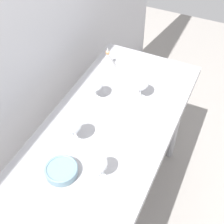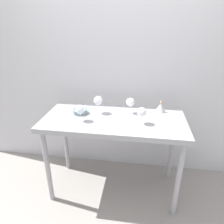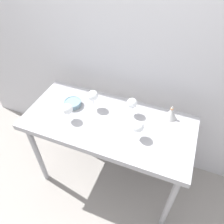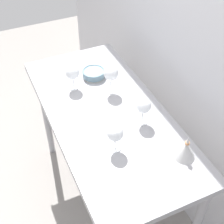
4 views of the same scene
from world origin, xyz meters
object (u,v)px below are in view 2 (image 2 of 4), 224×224
(wine_glass_far_left, at_px, (98,101))
(decanter_funnel, at_px, (161,107))
(wine_glass_near_left, at_px, (80,110))
(wine_glass_far_right, at_px, (130,103))
(tasting_sheet_upper, at_px, (117,121))
(tasting_bowl, at_px, (80,111))
(wine_glass_near_right, at_px, (142,112))

(wine_glass_far_left, bearing_deg, decanter_funnel, 10.68)
(wine_glass_near_left, relative_size, wine_glass_far_right, 0.98)
(wine_glass_far_right, xyz_separation_m, decanter_funnel, (0.31, 0.07, -0.07))
(tasting_sheet_upper, bearing_deg, decanter_funnel, 24.48)
(tasting_sheet_upper, height_order, tasting_bowl, tasting_bowl)
(tasting_sheet_upper, bearing_deg, tasting_bowl, 155.35)
(wine_glass_near_right, height_order, wine_glass_far_right, wine_glass_far_right)
(wine_glass_far_left, relative_size, decanter_funnel, 1.31)
(wine_glass_near_left, height_order, wine_glass_far_right, wine_glass_far_right)
(wine_glass_near_right, xyz_separation_m, tasting_sheet_upper, (-0.23, 0.02, -0.11))
(wine_glass_near_left, height_order, tasting_sheet_upper, wine_glass_near_left)
(wine_glass_near_right, height_order, wine_glass_near_left, same)
(wine_glass_near_right, xyz_separation_m, tasting_bowl, (-0.63, 0.14, -0.08))
(wine_glass_near_right, distance_m, wine_glass_near_left, 0.57)
(decanter_funnel, bearing_deg, wine_glass_near_left, -157.23)
(wine_glass_near_left, relative_size, decanter_funnel, 1.15)
(wine_glass_near_right, distance_m, tasting_sheet_upper, 0.26)
(tasting_sheet_upper, bearing_deg, wine_glass_far_right, 52.02)
(wine_glass_far_left, bearing_deg, tasting_sheet_upper, -36.66)
(wine_glass_near_left, xyz_separation_m, tasting_sheet_upper, (0.34, 0.05, -0.11))
(wine_glass_far_right, relative_size, decanter_funnel, 1.17)
(wine_glass_far_right, distance_m, decanter_funnel, 0.33)
(wine_glass_near_left, distance_m, tasting_bowl, 0.19)
(wine_glass_near_left, xyz_separation_m, decanter_funnel, (0.77, 0.32, -0.06))
(wine_glass_near_right, bearing_deg, tasting_bowl, 167.79)
(wine_glass_far_left, relative_size, tasting_sheet_upper, 0.83)
(wine_glass_far_left, bearing_deg, tasting_bowl, -167.20)
(wine_glass_near_left, bearing_deg, wine_glass_near_right, 2.46)
(wine_glass_far_right, xyz_separation_m, tasting_bowl, (-0.51, -0.09, -0.09))
(wine_glass_near_left, xyz_separation_m, wine_glass_far_right, (0.46, 0.25, 0.00))
(wine_glass_near_right, bearing_deg, wine_glass_far_right, 117.92)
(decanter_funnel, bearing_deg, tasting_bowl, -168.85)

